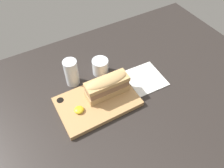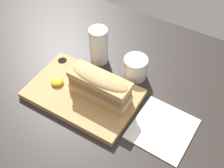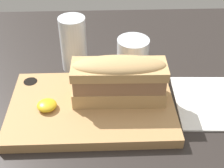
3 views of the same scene
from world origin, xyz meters
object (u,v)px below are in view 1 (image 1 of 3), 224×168
object	(u,v)px
water_glass	(72,74)
napkin	(145,78)
serving_board	(97,102)
sandwich	(107,85)
wine_glass	(100,67)

from	to	relation	value
water_glass	napkin	size ratio (longest dim) A/B	0.74
napkin	water_glass	bearing A→B (deg)	154.21
serving_board	napkin	xyz separation A→B (cm)	(25.75, 1.52, -0.87)
napkin	sandwich	bearing A→B (deg)	-179.14
sandwich	napkin	distance (cm)	21.40
serving_board	water_glass	world-z (taller)	water_glass
serving_board	napkin	distance (cm)	25.81
serving_board	sandwich	world-z (taller)	sandwich
wine_glass	napkin	size ratio (longest dim) A/B	0.43
napkin	wine_glass	bearing A→B (deg)	139.08
water_glass	napkin	world-z (taller)	water_glass
wine_glass	napkin	distance (cm)	21.53
wine_glass	serving_board	bearing A→B (deg)	-122.02
serving_board	water_glass	distance (cm)	17.04
serving_board	wine_glass	size ratio (longest dim) A/B	4.35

